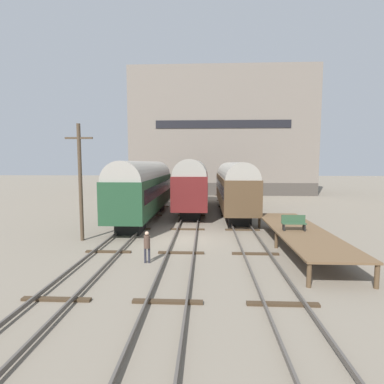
{
  "coord_description": "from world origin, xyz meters",
  "views": [
    {
      "loc": [
        1.38,
        -19.46,
        5.12
      ],
      "look_at": [
        0.0,
        10.31,
        2.2
      ],
      "focal_mm": 28.0,
      "sensor_mm": 36.0,
      "label": 1
    }
  ],
  "objects_px": {
    "train_car_green": "(144,186)",
    "bench": "(294,222)",
    "utility_pole": "(80,181)",
    "train_car_brown": "(234,184)",
    "train_car_maroon": "(193,182)",
    "person_worker": "(147,244)"
  },
  "relations": [
    {
      "from": "train_car_brown",
      "to": "train_car_maroon",
      "type": "bearing_deg",
      "value": 152.85
    },
    {
      "from": "bench",
      "to": "utility_pole",
      "type": "bearing_deg",
      "value": 174.2
    },
    {
      "from": "train_car_maroon",
      "to": "utility_pole",
      "type": "bearing_deg",
      "value": -116.97
    },
    {
      "from": "train_car_brown",
      "to": "utility_pole",
      "type": "relative_size",
      "value": 2.13
    },
    {
      "from": "train_car_green",
      "to": "bench",
      "type": "height_order",
      "value": "train_car_green"
    },
    {
      "from": "train_car_brown",
      "to": "person_worker",
      "type": "relative_size",
      "value": 9.84
    },
    {
      "from": "train_car_maroon",
      "to": "train_car_brown",
      "type": "bearing_deg",
      "value": -27.15
    },
    {
      "from": "train_car_green",
      "to": "utility_pole",
      "type": "bearing_deg",
      "value": -108.75
    },
    {
      "from": "train_car_brown",
      "to": "person_worker",
      "type": "distance_m",
      "value": 16.59
    },
    {
      "from": "train_car_maroon",
      "to": "person_worker",
      "type": "relative_size",
      "value": 9.8
    },
    {
      "from": "train_car_maroon",
      "to": "utility_pole",
      "type": "distance_m",
      "value": 14.96
    },
    {
      "from": "train_car_brown",
      "to": "train_car_green",
      "type": "bearing_deg",
      "value": -157.19
    },
    {
      "from": "utility_pole",
      "to": "train_car_brown",
      "type": "bearing_deg",
      "value": 45.59
    },
    {
      "from": "train_car_maroon",
      "to": "train_car_green",
      "type": "relative_size",
      "value": 1.03
    },
    {
      "from": "bench",
      "to": "train_car_brown",
      "type": "bearing_deg",
      "value": 100.91
    },
    {
      "from": "bench",
      "to": "person_worker",
      "type": "relative_size",
      "value": 0.85
    },
    {
      "from": "train_car_maroon",
      "to": "person_worker",
      "type": "bearing_deg",
      "value": -95.22
    },
    {
      "from": "train_car_maroon",
      "to": "bench",
      "type": "distance_m",
      "value": 16.15
    },
    {
      "from": "person_worker",
      "to": "utility_pole",
      "type": "xyz_separation_m",
      "value": [
        -5.17,
        4.25,
        2.98
      ]
    },
    {
      "from": "train_car_green",
      "to": "person_worker",
      "type": "relative_size",
      "value": 9.52
    },
    {
      "from": "train_car_brown",
      "to": "person_worker",
      "type": "height_order",
      "value": "train_car_brown"
    },
    {
      "from": "train_car_green",
      "to": "utility_pole",
      "type": "xyz_separation_m",
      "value": [
        -2.6,
        -7.66,
        0.98
      ]
    }
  ]
}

